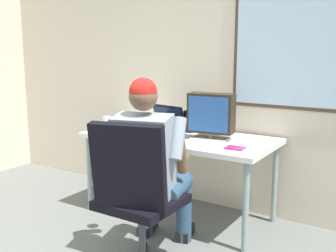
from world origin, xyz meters
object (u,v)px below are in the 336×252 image
desk (179,142)px  office_chair (135,189)px  crt_monitor (211,115)px  wine_glass (107,122)px  cd_case (235,148)px  laptop (163,125)px  coffee_mug (125,128)px  person_seated (150,164)px  desk_speaker (189,121)px

desk → office_chair: 1.04m
crt_monitor → wine_glass: bearing=-166.8°
office_chair → cd_case: bearing=68.0°
desk → laptop: (-0.20, 0.04, 0.12)m
wine_glass → coffee_mug: 0.20m
person_seated → desk: bearing=106.3°
crt_monitor → cd_case: bearing=-31.1°
crt_monitor → desk_speaker: crt_monitor is taller
person_seated → desk_speaker: (-0.21, 0.92, 0.15)m
office_chair → wine_glass: 1.22m
desk_speaker → desk: bearing=-91.0°
laptop → desk_speaker: laptop is taller
laptop → cd_case: 0.84m
crt_monitor → cd_case: crt_monitor is taller
crt_monitor → laptop: (-0.50, 0.04, -0.15)m
person_seated → wine_glass: bearing=148.4°
office_chair → person_seated: size_ratio=0.81×
laptop → wine_glass: (-0.44, -0.26, 0.03)m
person_seated → crt_monitor: 0.79m
desk_speaker → coffee_mug: bearing=-140.1°
desk_speaker → person_seated: bearing=-76.9°
crt_monitor → desk_speaker: 0.37m
crt_monitor → person_seated: bearing=-97.1°
office_chair → crt_monitor: crt_monitor is taller
crt_monitor → laptop: bearing=175.5°
person_seated → cd_case: 0.69m
cd_case → coffee_mug: 1.05m
crt_monitor → coffee_mug: 0.79m
desk → desk_speaker: bearing=89.0°
coffee_mug → crt_monitor: bearing=14.9°
laptop → coffee_mug: laptop is taller
laptop → coffee_mug: size_ratio=4.28×
person_seated → coffee_mug: bearing=140.3°
desk → wine_glass: (-0.63, -0.22, 0.15)m
office_chair → coffee_mug: 1.09m
wine_glass → crt_monitor: bearing=13.2°
desk → coffee_mug: (-0.44, -0.19, 0.11)m
cd_case → crt_monitor: bearing=148.9°
office_chair → coffee_mug: (-0.72, 0.80, 0.19)m
laptop → person_seated: bearing=-62.2°
office_chair → cd_case: office_chair is taller
coffee_mug → person_seated: bearing=-39.7°
desk → cd_case: (0.61, -0.18, 0.06)m
crt_monitor → wine_glass: size_ratio=2.75×
office_chair → wine_glass: office_chair is taller
person_seated → crt_monitor: (0.09, 0.74, 0.26)m
wine_glass → coffee_mug: bearing=6.6°
desk → person_seated: 0.77m
crt_monitor → coffee_mug: crt_monitor is taller
desk → coffee_mug: coffee_mug is taller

